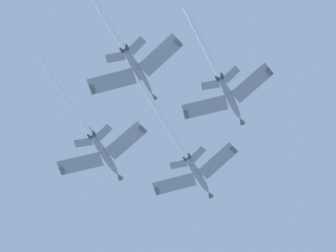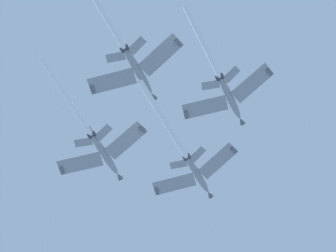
% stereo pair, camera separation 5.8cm
% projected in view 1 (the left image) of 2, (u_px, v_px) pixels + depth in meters
% --- Properties ---
extents(jet_lead, '(20.05, 31.57, 18.54)m').
position_uv_depth(jet_lead, '(186.00, 156.00, 157.70)').
color(jet_lead, gray).
extents(jet_left_wing, '(20.00, 30.25, 17.05)m').
position_uv_depth(jet_left_wing, '(95.00, 140.00, 151.89)').
color(jet_left_wing, gray).
extents(jet_right_wing, '(20.00, 27.45, 16.47)m').
position_uv_depth(jet_right_wing, '(224.00, 85.00, 149.27)').
color(jet_right_wing, gray).
extents(jet_slot, '(20.05, 30.27, 17.39)m').
position_uv_depth(jet_slot, '(126.00, 52.00, 141.11)').
color(jet_slot, gray).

